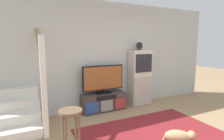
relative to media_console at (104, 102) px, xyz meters
name	(u,v)px	position (x,y,z in m)	size (l,w,h in m)	color
back_wall	(110,56)	(0.30, 0.27, 1.13)	(6.40, 0.12, 2.70)	#B2B7B2
area_rug	(154,136)	(0.30, -1.59, -0.21)	(2.60, 1.80, 0.01)	maroon
media_console	(104,102)	(0.00, 0.00, 0.00)	(1.12, 0.38, 0.44)	#423833
television	(103,79)	(0.00, 0.02, 0.59)	(1.05, 0.22, 0.70)	black
side_cabinet	(140,78)	(1.08, 0.01, 0.53)	(0.58, 0.38, 1.49)	beige
desk_clock	(139,46)	(1.03, 0.00, 1.38)	(0.19, 0.08, 0.22)	#4C3823
staircase	(16,108)	(-1.94, 0.01, 0.15)	(1.00, 1.36, 2.20)	silver
bar_stool_near	(71,123)	(-1.18, -1.55, 0.32)	(0.34, 0.34, 0.73)	brown
dog	(180,136)	(0.55, -1.95, -0.10)	(0.47, 0.43, 0.23)	tan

